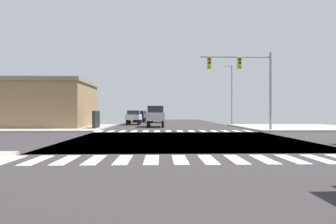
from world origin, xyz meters
The scene contains 13 objects.
ground centered at (0.00, 0.00, -0.03)m, with size 90.00×90.00×0.05m.
sidewalk_corner_ne centered at (13.00, 12.00, 0.07)m, with size 12.00×12.00×0.14m.
sidewalk_corner_nw centered at (-13.00, 12.00, 0.07)m, with size 12.00×12.00×0.14m.
crosswalk_near centered at (-0.25, -7.30, 0.00)m, with size 13.50×2.00×0.01m.
crosswalk_far centered at (-0.25, 7.30, 0.00)m, with size 13.50×2.00×0.01m.
traffic_signal_mast centered at (5.87, 7.14, 5.09)m, with size 6.28×0.55×6.91m.
street_lamp centered at (7.49, 18.67, 4.62)m, with size 1.78×0.32×7.68m.
bank_building centered at (-16.99, 13.02, 2.51)m, with size 17.44×8.31×5.01m.
pickup_farside_1 centered at (-2.00, 26.93, 1.29)m, with size 2.00×5.10×2.35m.
sedan_crossing_2 centered at (-5.00, 20.07, 1.12)m, with size 1.80×4.30×1.88m.
sedan_trailing_4 centered at (-5.00, 29.42, 1.12)m, with size 1.80×4.30×1.88m.
sedan_middle_5 centered at (-5.00, 35.87, 1.12)m, with size 1.80×4.30×1.88m.
suv_outer_1 centered at (-2.00, 14.27, 1.39)m, with size 1.96×4.60×2.34m.
Camera 1 is at (-1.43, -17.17, 1.68)m, focal length 29.94 mm.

